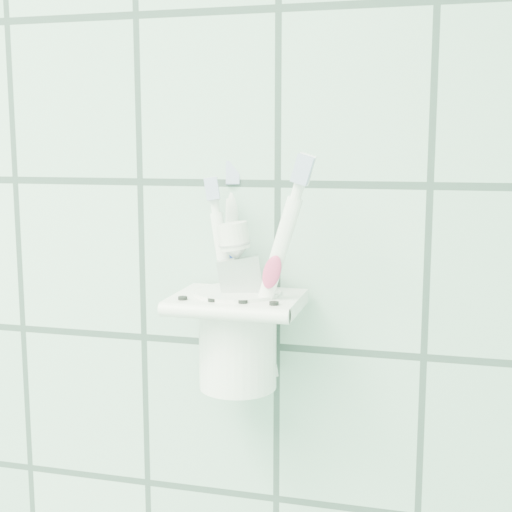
{
  "coord_description": "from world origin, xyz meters",
  "views": [
    {
      "loc": [
        0.83,
        0.56,
        1.44
      ],
      "look_at": [
        0.69,
        1.1,
        1.35
      ],
      "focal_mm": 50.0,
      "sensor_mm": 36.0,
      "label": 1
    }
  ],
  "objects_px": {
    "holder_bracket": "(238,303)",
    "toothpaste_tube": "(256,290)",
    "cup": "(238,335)",
    "toothbrush_blue": "(230,267)",
    "toothbrush_pink": "(241,276)",
    "toothbrush_orange": "(240,265)"
  },
  "relations": [
    {
      "from": "toothbrush_pink",
      "to": "toothpaste_tube",
      "type": "relative_size",
      "value": 1.24
    },
    {
      "from": "toothpaste_tube",
      "to": "cup",
      "type": "bearing_deg",
      "value": 164.4
    },
    {
      "from": "toothbrush_pink",
      "to": "toothpaste_tube",
      "type": "bearing_deg",
      "value": -38.31
    },
    {
      "from": "cup",
      "to": "toothbrush_orange",
      "type": "xyz_separation_m",
      "value": [
        0.01,
        -0.01,
        0.07
      ]
    },
    {
      "from": "cup",
      "to": "toothbrush_orange",
      "type": "distance_m",
      "value": 0.07
    },
    {
      "from": "holder_bracket",
      "to": "cup",
      "type": "bearing_deg",
      "value": 110.6
    },
    {
      "from": "toothpaste_tube",
      "to": "toothbrush_pink",
      "type": "bearing_deg",
      "value": 141.47
    },
    {
      "from": "holder_bracket",
      "to": "cup",
      "type": "height_order",
      "value": "same"
    },
    {
      "from": "toothbrush_pink",
      "to": "toothbrush_orange",
      "type": "bearing_deg",
      "value": -91.57
    },
    {
      "from": "toothbrush_pink",
      "to": "toothbrush_blue",
      "type": "bearing_deg",
      "value": 143.62
    },
    {
      "from": "holder_bracket",
      "to": "toothbrush_orange",
      "type": "relative_size",
      "value": 0.53
    },
    {
      "from": "toothbrush_orange",
      "to": "toothbrush_blue",
      "type": "bearing_deg",
      "value": 123.86
    },
    {
      "from": "cup",
      "to": "toothbrush_blue",
      "type": "bearing_deg",
      "value": 133.04
    },
    {
      "from": "holder_bracket",
      "to": "toothbrush_blue",
      "type": "xyz_separation_m",
      "value": [
        -0.01,
        0.01,
        0.03
      ]
    },
    {
      "from": "toothbrush_blue",
      "to": "toothbrush_orange",
      "type": "distance_m",
      "value": 0.03
    },
    {
      "from": "holder_bracket",
      "to": "toothbrush_orange",
      "type": "bearing_deg",
      "value": -64.11
    },
    {
      "from": "cup",
      "to": "toothbrush_pink",
      "type": "height_order",
      "value": "toothbrush_pink"
    },
    {
      "from": "holder_bracket",
      "to": "toothpaste_tube",
      "type": "relative_size",
      "value": 0.76
    },
    {
      "from": "toothbrush_blue",
      "to": "toothpaste_tube",
      "type": "bearing_deg",
      "value": -39.3
    },
    {
      "from": "toothbrush_blue",
      "to": "cup",
      "type": "bearing_deg",
      "value": -63.48
    },
    {
      "from": "holder_bracket",
      "to": "toothpaste_tube",
      "type": "xyz_separation_m",
      "value": [
        0.02,
        0.0,
        0.01
      ]
    },
    {
      "from": "toothbrush_pink",
      "to": "toothbrush_blue",
      "type": "xyz_separation_m",
      "value": [
        -0.01,
        0.0,
        0.01
      ]
    }
  ]
}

